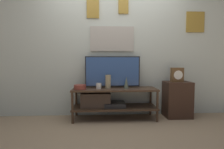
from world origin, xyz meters
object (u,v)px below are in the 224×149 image
(vase_slim_bronze, at_px, (126,83))
(vase_wide_bowl, at_px, (80,87))
(vase_tall_ceramic, at_px, (108,82))
(mantel_clock, at_px, (177,75))
(candle_jar, at_px, (99,86))
(television, at_px, (113,71))

(vase_slim_bronze, relative_size, vase_wide_bowl, 1.02)
(vase_slim_bronze, height_order, vase_tall_ceramic, vase_tall_ceramic)
(vase_slim_bronze, relative_size, mantel_clock, 0.81)
(vase_slim_bronze, distance_m, vase_tall_ceramic, 0.32)
(mantel_clock, bearing_deg, vase_tall_ceramic, -178.58)
(vase_tall_ceramic, relative_size, candle_jar, 2.34)
(vase_wide_bowl, bearing_deg, television, 17.68)
(television, height_order, mantel_clock, television)
(television, bearing_deg, vase_wide_bowl, -162.32)
(mantel_clock, bearing_deg, television, 176.70)
(vase_slim_bronze, distance_m, candle_jar, 0.48)
(television, xyz_separation_m, candle_jar, (-0.25, -0.14, -0.24))
(candle_jar, height_order, mantel_clock, mantel_clock)
(candle_jar, relative_size, mantel_clock, 0.39)
(television, bearing_deg, vase_slim_bronze, -31.51)
(vase_tall_ceramic, xyz_separation_m, candle_jar, (-0.16, -0.05, -0.07))
(vase_wide_bowl, distance_m, mantel_clock, 1.73)
(television, height_order, vase_tall_ceramic, television)
(vase_slim_bronze, height_order, mantel_clock, mantel_clock)
(vase_tall_ceramic, bearing_deg, candle_jar, -164.23)
(vase_tall_ceramic, bearing_deg, vase_wide_bowl, -170.32)
(vase_slim_bronze, distance_m, vase_wide_bowl, 0.79)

